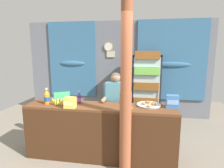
{
  "coord_description": "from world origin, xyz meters",
  "views": [
    {
      "loc": [
        0.8,
        -2.61,
        1.96
      ],
      "look_at": [
        0.18,
        1.1,
        1.28
      ],
      "focal_mm": 29.89,
      "sensor_mm": 36.0,
      "label": 1
    }
  ],
  "objects_px": {
    "stall_counter": "(99,129)",
    "snack_box_biscuit": "(172,102)",
    "pastry_tray": "(149,105)",
    "banana_bunch": "(58,102)",
    "bottle_shelf_rack": "(114,98)",
    "soda_bottle_orange_soda": "(47,97)",
    "timber_post": "(126,96)",
    "shopkeeper": "(115,101)",
    "snack_box_instant_noodle": "(70,103)",
    "drink_fridge": "(146,84)",
    "plastic_lawn_chair": "(63,106)",
    "soda_bottle_grape_soda": "(79,98)"
  },
  "relations": [
    {
      "from": "soda_bottle_orange_soda",
      "to": "banana_bunch",
      "type": "distance_m",
      "value": 0.26
    },
    {
      "from": "snack_box_biscuit",
      "to": "snack_box_instant_noodle",
      "type": "bearing_deg",
      "value": -170.56
    },
    {
      "from": "timber_post",
      "to": "soda_bottle_orange_soda",
      "type": "height_order",
      "value": "timber_post"
    },
    {
      "from": "drink_fridge",
      "to": "soda_bottle_orange_soda",
      "type": "relative_size",
      "value": 6.63
    },
    {
      "from": "bottle_shelf_rack",
      "to": "soda_bottle_orange_soda",
      "type": "bearing_deg",
      "value": -112.65
    },
    {
      "from": "bottle_shelf_rack",
      "to": "banana_bunch",
      "type": "bearing_deg",
      "value": -106.4
    },
    {
      "from": "bottle_shelf_rack",
      "to": "timber_post",
      "type": "bearing_deg",
      "value": -76.84
    },
    {
      "from": "banana_bunch",
      "to": "bottle_shelf_rack",
      "type": "bearing_deg",
      "value": 73.6
    },
    {
      "from": "soda_bottle_grape_soda",
      "to": "banana_bunch",
      "type": "xyz_separation_m",
      "value": [
        -0.33,
        -0.21,
        -0.04
      ]
    },
    {
      "from": "plastic_lawn_chair",
      "to": "snack_box_instant_noodle",
      "type": "distance_m",
      "value": 1.91
    },
    {
      "from": "drink_fridge",
      "to": "bottle_shelf_rack",
      "type": "xyz_separation_m",
      "value": [
        -0.93,
        0.17,
        -0.49
      ]
    },
    {
      "from": "soda_bottle_grape_soda",
      "to": "banana_bunch",
      "type": "relative_size",
      "value": 0.89
    },
    {
      "from": "stall_counter",
      "to": "plastic_lawn_chair",
      "type": "relative_size",
      "value": 3.13
    },
    {
      "from": "stall_counter",
      "to": "shopkeeper",
      "type": "bearing_deg",
      "value": 68.87
    },
    {
      "from": "shopkeeper",
      "to": "soda_bottle_grape_soda",
      "type": "distance_m",
      "value": 0.73
    },
    {
      "from": "shopkeeper",
      "to": "pastry_tray",
      "type": "xyz_separation_m",
      "value": [
        0.65,
        -0.31,
        0.05
      ]
    },
    {
      "from": "bottle_shelf_rack",
      "to": "shopkeeper",
      "type": "relative_size",
      "value": 0.72
    },
    {
      "from": "drink_fridge",
      "to": "soda_bottle_orange_soda",
      "type": "xyz_separation_m",
      "value": [
        -1.83,
        -1.99,
        0.04
      ]
    },
    {
      "from": "stall_counter",
      "to": "snack_box_biscuit",
      "type": "bearing_deg",
      "value": 8.45
    },
    {
      "from": "timber_post",
      "to": "shopkeeper",
      "type": "height_order",
      "value": "timber_post"
    },
    {
      "from": "drink_fridge",
      "to": "snack_box_biscuit",
      "type": "xyz_separation_m",
      "value": [
        0.41,
        -1.87,
        0.03
      ]
    },
    {
      "from": "shopkeeper",
      "to": "snack_box_instant_noodle",
      "type": "relative_size",
      "value": 8.27
    },
    {
      "from": "drink_fridge",
      "to": "soda_bottle_grape_soda",
      "type": "xyz_separation_m",
      "value": [
        -1.26,
        -1.85,
        0.02
      ]
    },
    {
      "from": "shopkeeper",
      "to": "bottle_shelf_rack",
      "type": "bearing_deg",
      "value": 100.23
    },
    {
      "from": "stall_counter",
      "to": "shopkeeper",
      "type": "height_order",
      "value": "shopkeeper"
    },
    {
      "from": "plastic_lawn_chair",
      "to": "soda_bottle_orange_soda",
      "type": "distance_m",
      "value": 1.6
    },
    {
      "from": "pastry_tray",
      "to": "banana_bunch",
      "type": "height_order",
      "value": "banana_bunch"
    },
    {
      "from": "stall_counter",
      "to": "snack_box_instant_noodle",
      "type": "distance_m",
      "value": 0.68
    },
    {
      "from": "stall_counter",
      "to": "drink_fridge",
      "type": "relative_size",
      "value": 1.37
    },
    {
      "from": "pastry_tray",
      "to": "shopkeeper",
      "type": "bearing_deg",
      "value": 154.66
    },
    {
      "from": "timber_post",
      "to": "drink_fridge",
      "type": "height_order",
      "value": "timber_post"
    },
    {
      "from": "plastic_lawn_chair",
      "to": "pastry_tray",
      "type": "xyz_separation_m",
      "value": [
        2.21,
        -1.25,
        0.52
      ]
    },
    {
      "from": "plastic_lawn_chair",
      "to": "banana_bunch",
      "type": "distance_m",
      "value": 1.71
    },
    {
      "from": "timber_post",
      "to": "banana_bunch",
      "type": "relative_size",
      "value": 10.04
    },
    {
      "from": "pastry_tray",
      "to": "banana_bunch",
      "type": "relative_size",
      "value": 1.62
    },
    {
      "from": "shopkeeper",
      "to": "snack_box_instant_noodle",
      "type": "bearing_deg",
      "value": -136.42
    },
    {
      "from": "timber_post",
      "to": "shopkeeper",
      "type": "xyz_separation_m",
      "value": [
        -0.28,
        0.82,
        -0.32
      ]
    },
    {
      "from": "stall_counter",
      "to": "soda_bottle_grape_soda",
      "type": "distance_m",
      "value": 0.67
    },
    {
      "from": "drink_fridge",
      "to": "bottle_shelf_rack",
      "type": "bearing_deg",
      "value": 169.67
    },
    {
      "from": "stall_counter",
      "to": "soda_bottle_grape_soda",
      "type": "bearing_deg",
      "value": 153.62
    },
    {
      "from": "timber_post",
      "to": "shopkeeper",
      "type": "distance_m",
      "value": 0.92
    },
    {
      "from": "bottle_shelf_rack",
      "to": "pastry_tray",
      "type": "height_order",
      "value": "bottle_shelf_rack"
    },
    {
      "from": "snack_box_biscuit",
      "to": "banana_bunch",
      "type": "bearing_deg",
      "value": -174.65
    },
    {
      "from": "shopkeeper",
      "to": "banana_bunch",
      "type": "height_order",
      "value": "shopkeeper"
    },
    {
      "from": "timber_post",
      "to": "banana_bunch",
      "type": "distance_m",
      "value": 1.28
    },
    {
      "from": "bottle_shelf_rack",
      "to": "pastry_tray",
      "type": "xyz_separation_m",
      "value": [
        0.95,
        -1.97,
        0.43
      ]
    },
    {
      "from": "bottle_shelf_rack",
      "to": "banana_bunch",
      "type": "distance_m",
      "value": 2.37
    },
    {
      "from": "stall_counter",
      "to": "bottle_shelf_rack",
      "type": "xyz_separation_m",
      "value": [
        -0.09,
        2.22,
        -0.02
      ]
    },
    {
      "from": "soda_bottle_grape_soda",
      "to": "timber_post",
      "type": "bearing_deg",
      "value": -27.34
    },
    {
      "from": "drink_fridge",
      "to": "bottle_shelf_rack",
      "type": "height_order",
      "value": "drink_fridge"
    }
  ]
}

